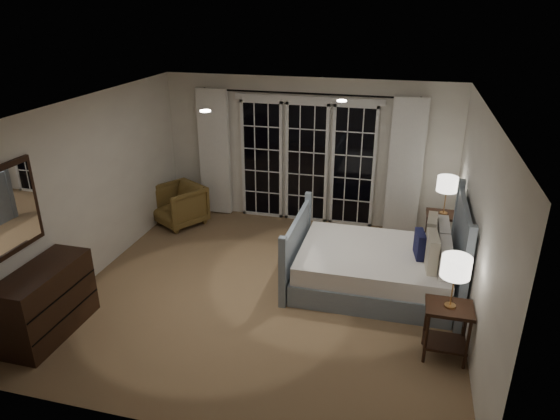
% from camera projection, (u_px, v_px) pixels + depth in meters
% --- Properties ---
extents(floor, '(5.00, 5.00, 0.00)m').
position_uv_depth(floor, '(268.00, 290.00, 6.78)').
color(floor, '#896A4A').
rests_on(floor, ground).
extents(ceiling, '(5.00, 5.00, 0.00)m').
position_uv_depth(ceiling, '(266.00, 106.00, 5.81)').
color(ceiling, white).
rests_on(ceiling, wall_back).
extents(wall_left, '(0.02, 5.00, 2.50)m').
position_uv_depth(wall_left, '(93.00, 188.00, 6.87)').
color(wall_left, white).
rests_on(wall_left, floor).
extents(wall_right, '(0.02, 5.00, 2.50)m').
position_uv_depth(wall_right, '(477.00, 226.00, 5.72)').
color(wall_right, white).
rests_on(wall_right, floor).
extents(wall_back, '(5.00, 0.02, 2.50)m').
position_uv_depth(wall_back, '(307.00, 152.00, 8.53)').
color(wall_back, white).
rests_on(wall_back, floor).
extents(wall_front, '(5.00, 0.02, 2.50)m').
position_uv_depth(wall_front, '(184.00, 317.00, 4.06)').
color(wall_front, white).
rests_on(wall_front, floor).
extents(french_doors, '(2.50, 0.04, 2.20)m').
position_uv_depth(french_doors, '(307.00, 161.00, 8.55)').
color(french_doors, black).
rests_on(french_doors, wall_back).
extents(curtain_rod, '(3.50, 0.03, 0.03)m').
position_uv_depth(curtain_rod, '(307.00, 94.00, 8.05)').
color(curtain_rod, black).
rests_on(curtain_rod, wall_back).
extents(curtain_left, '(0.55, 0.10, 2.25)m').
position_uv_depth(curtain_left, '(215.00, 153.00, 8.84)').
color(curtain_left, white).
rests_on(curtain_left, curtain_rod).
extents(curtain_right, '(0.55, 0.10, 2.25)m').
position_uv_depth(curtain_right, '(405.00, 167.00, 8.08)').
color(curtain_right, white).
rests_on(curtain_right, curtain_rod).
extents(downlight_a, '(0.12, 0.12, 0.01)m').
position_uv_depth(downlight_a, '(342.00, 101.00, 6.17)').
color(downlight_a, white).
rests_on(downlight_a, ceiling).
extents(downlight_b, '(0.12, 0.12, 0.01)m').
position_uv_depth(downlight_b, '(205.00, 111.00, 5.60)').
color(downlight_b, white).
rests_on(downlight_b, ceiling).
extents(bed, '(2.20, 1.58, 1.28)m').
position_uv_depth(bed, '(378.00, 266.00, 6.74)').
color(bed, gray).
rests_on(bed, floor).
extents(nightstand_left, '(0.50, 0.40, 0.64)m').
position_uv_depth(nightstand_left, '(447.00, 324.00, 5.36)').
color(nightstand_left, black).
rests_on(nightstand_left, floor).
extents(nightstand_right, '(0.50, 0.40, 0.65)m').
position_uv_depth(nightstand_right, '(441.00, 227.00, 7.66)').
color(nightstand_right, black).
rests_on(nightstand_right, floor).
extents(lamp_left, '(0.31, 0.31, 0.59)m').
position_uv_depth(lamp_left, '(456.00, 267.00, 5.09)').
color(lamp_left, tan).
rests_on(lamp_left, nightstand_left).
extents(lamp_right, '(0.31, 0.31, 0.59)m').
position_uv_depth(lamp_right, '(447.00, 184.00, 7.39)').
color(lamp_right, tan).
rests_on(lamp_right, nightstand_right).
extents(armchair, '(1.05, 1.05, 0.70)m').
position_uv_depth(armchair, '(179.00, 205.00, 8.67)').
color(armchair, brown).
rests_on(armchair, floor).
extents(dresser, '(0.51, 1.20, 0.85)m').
position_uv_depth(dresser, '(46.00, 302.00, 5.76)').
color(dresser, black).
rests_on(dresser, floor).
extents(mirror, '(0.05, 0.85, 1.00)m').
position_uv_depth(mirror, '(9.00, 210.00, 5.38)').
color(mirror, black).
rests_on(mirror, wall_left).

